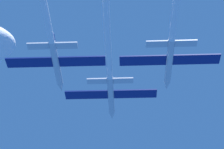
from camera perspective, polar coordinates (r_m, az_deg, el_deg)
jet_lead at (r=75.31m, az=-0.48°, el=2.78°), size 19.26×49.83×3.19m
jet_left_wing at (r=69.42m, az=-9.50°, el=9.09°), size 19.26×52.34×3.19m
jet_right_wing at (r=70.32m, az=8.86°, el=8.04°), size 19.26×47.08×3.19m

